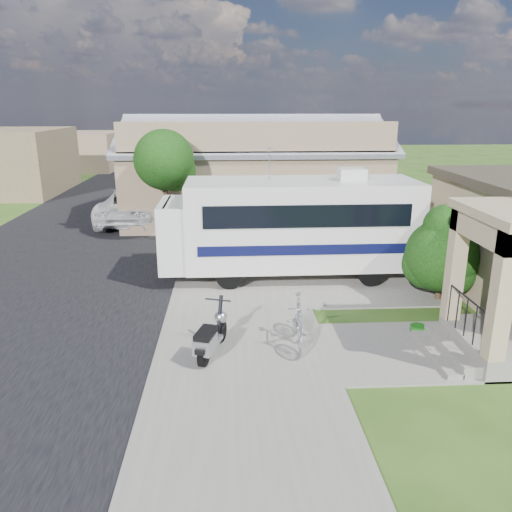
{
  "coord_description": "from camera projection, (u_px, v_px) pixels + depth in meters",
  "views": [
    {
      "loc": [
        -1.26,
        -11.19,
        5.46
      ],
      "look_at": [
        -0.5,
        2.5,
        1.3
      ],
      "focal_mm": 35.0,
      "sensor_mm": 36.0,
      "label": 1
    }
  ],
  "objects": [
    {
      "name": "distant_bldg_near",
      "position": [
        71.0,
        151.0,
        43.58
      ],
      "size": [
        8.0,
        7.0,
        3.2
      ],
      "primitive_type": "cube",
      "color": "#886C55",
      "rests_on": "ground"
    },
    {
      "name": "motorhome",
      "position": [
        291.0,
        224.0,
        16.08
      ],
      "size": [
        8.16,
        2.72,
        4.18
      ],
      "rotation": [
        0.0,
        0.0,
        0.01
      ],
      "color": "silver",
      "rests_on": "ground"
    },
    {
      "name": "pickup_truck",
      "position": [
        137.0,
        204.0,
        24.16
      ],
      "size": [
        3.08,
        6.28,
        1.72
      ],
      "primitive_type": "imported",
      "rotation": [
        0.0,
        0.0,
        3.11
      ],
      "color": "silver",
      "rests_on": "ground"
    },
    {
      "name": "sidewalk_slab",
      "position": [
        235.0,
        234.0,
        21.84
      ],
      "size": [
        4.0,
        80.0,
        0.06
      ],
      "primitive_type": "cube",
      "color": "slate",
      "rests_on": "ground"
    },
    {
      "name": "bicycle",
      "position": [
        299.0,
        324.0,
        11.61
      ],
      "size": [
        0.67,
        1.95,
        1.16
      ],
      "primitive_type": "imported",
      "rotation": [
        0.0,
        0.0,
        -0.06
      ],
      "color": "#A3A4AA",
      "rests_on": "ground"
    },
    {
      "name": "street_tree_c",
      "position": [
        196.0,
        137.0,
        38.05
      ],
      "size": [
        2.44,
        2.4,
        4.42
      ],
      "color": "#312115",
      "rests_on": "ground"
    },
    {
      "name": "warehouse",
      "position": [
        253.0,
        177.0,
        25.12
      ],
      "size": [
        12.5,
        8.4,
        5.04
      ],
      "color": "#886C55",
      "rests_on": "ground"
    },
    {
      "name": "street_slab",
      "position": [
        85.0,
        237.0,
        21.5
      ],
      "size": [
        9.0,
        80.0,
        0.02
      ],
      "primitive_type": "cube",
      "color": "black",
      "rests_on": "ground"
    },
    {
      "name": "van",
      "position": [
        145.0,
        183.0,
        30.87
      ],
      "size": [
        3.46,
        6.19,
        1.7
      ],
      "primitive_type": "imported",
      "rotation": [
        0.0,
        0.0,
        0.19
      ],
      "color": "silver",
      "rests_on": "ground"
    },
    {
      "name": "garden_hose",
      "position": [
        418.0,
        330.0,
        12.43
      ],
      "size": [
        0.4,
        0.4,
        0.18
      ],
      "primitive_type": "cylinder",
      "color": "#155A12",
      "rests_on": "ground"
    },
    {
      "name": "street_tree_a",
      "position": [
        167.0,
        163.0,
        19.86
      ],
      "size": [
        2.44,
        2.4,
        4.58
      ],
      "color": "#312115",
      "rests_on": "ground"
    },
    {
      "name": "shrub",
      "position": [
        444.0,
        252.0,
        14.22
      ],
      "size": [
        2.31,
        2.2,
        2.83
      ],
      "color": "#312115",
      "rests_on": "ground"
    },
    {
      "name": "walk_slab",
      "position": [
        415.0,
        350.0,
        11.55
      ],
      "size": [
        4.0,
        3.0,
        0.05
      ],
      "primitive_type": "cube",
      "color": "slate",
      "rests_on": "ground"
    },
    {
      "name": "ground",
      "position": [
        282.0,
        335.0,
        12.35
      ],
      "size": [
        120.0,
        120.0,
        0.0
      ],
      "primitive_type": "plane",
      "color": "#244613"
    },
    {
      "name": "street_tree_b",
      "position": [
        186.0,
        142.0,
        29.37
      ],
      "size": [
        2.44,
        2.4,
        4.73
      ],
      "color": "#312115",
      "rests_on": "ground"
    },
    {
      "name": "scooter",
      "position": [
        211.0,
        337.0,
        11.1
      ],
      "size": [
        0.85,
        1.72,
        1.16
      ],
      "rotation": [
        0.0,
        0.0,
        -0.3
      ],
      "color": "black",
      "rests_on": "ground"
    },
    {
      "name": "driveway_slab",
      "position": [
        312.0,
        274.0,
        16.72
      ],
      "size": [
        7.0,
        6.0,
        0.05
      ],
      "primitive_type": "cube",
      "color": "slate",
      "rests_on": "ground"
    }
  ]
}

